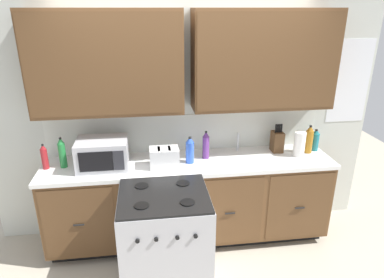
{
  "coord_description": "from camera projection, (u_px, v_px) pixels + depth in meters",
  "views": [
    {
      "loc": [
        -0.4,
        -2.82,
        2.39
      ],
      "look_at": [
        0.02,
        0.27,
        1.19
      ],
      "focal_mm": 32.03,
      "sensor_mm": 36.0,
      "label": 1
    }
  ],
  "objects": [
    {
      "name": "ground_plane",
      "position": [
        193.0,
        256.0,
        3.52
      ],
      "size": [
        8.0,
        8.0,
        0.0
      ],
      "primitive_type": "plane",
      "color": "#B2A893"
    },
    {
      "name": "wall_unit",
      "position": [
        187.0,
        84.0,
        3.37
      ],
      "size": [
        4.09,
        0.4,
        2.59
      ],
      "color": "silver",
      "rests_on": "ground_plane"
    },
    {
      "name": "counter_run",
      "position": [
        190.0,
        200.0,
        3.62
      ],
      "size": [
        2.92,
        0.64,
        0.94
      ],
      "color": "black",
      "rests_on": "ground_plane"
    },
    {
      "name": "stove_range",
      "position": [
        165.0,
        241.0,
        3.01
      ],
      "size": [
        0.76,
        0.68,
        0.95
      ],
      "color": "#B7B7BC",
      "rests_on": "ground_plane"
    },
    {
      "name": "microwave",
      "position": [
        103.0,
        154.0,
        3.28
      ],
      "size": [
        0.48,
        0.37,
        0.28
      ],
      "color": "#B7B7BC",
      "rests_on": "counter_run"
    },
    {
      "name": "toaster",
      "position": [
        164.0,
        157.0,
        3.31
      ],
      "size": [
        0.28,
        0.18,
        0.19
      ],
      "color": "white",
      "rests_on": "counter_run"
    },
    {
      "name": "knife_block",
      "position": [
        277.0,
        141.0,
        3.66
      ],
      "size": [
        0.11,
        0.14,
        0.31
      ],
      "color": "#52361E",
      "rests_on": "counter_run"
    },
    {
      "name": "sink_faucet",
      "position": [
        238.0,
        142.0,
        3.68
      ],
      "size": [
        0.02,
        0.02,
        0.2
      ],
      "primitive_type": "cylinder",
      "color": "#B2B5BA",
      "rests_on": "counter_run"
    },
    {
      "name": "paper_towel_roll",
      "position": [
        299.0,
        144.0,
        3.54
      ],
      "size": [
        0.12,
        0.12,
        0.26
      ],
      "primitive_type": "cylinder",
      "color": "white",
      "rests_on": "counter_run"
    },
    {
      "name": "bottle_violet",
      "position": [
        206.0,
        145.0,
        3.48
      ],
      "size": [
        0.07,
        0.07,
        0.29
      ],
      "color": "#663384",
      "rests_on": "counter_run"
    },
    {
      "name": "bottle_green",
      "position": [
        62.0,
        153.0,
        3.28
      ],
      "size": [
        0.07,
        0.07,
        0.31
      ],
      "color": "#237A38",
      "rests_on": "counter_run"
    },
    {
      "name": "bottle_amber",
      "position": [
        309.0,
        139.0,
        3.62
      ],
      "size": [
        0.08,
        0.08,
        0.3
      ],
      "color": "#9E6619",
      "rests_on": "counter_run"
    },
    {
      "name": "bottle_red",
      "position": [
        44.0,
        157.0,
        3.26
      ],
      "size": [
        0.06,
        0.06,
        0.25
      ],
      "color": "maroon",
      "rests_on": "counter_run"
    },
    {
      "name": "bottle_blue",
      "position": [
        190.0,
        150.0,
        3.38
      ],
      "size": [
        0.08,
        0.08,
        0.27
      ],
      "color": "blue",
      "rests_on": "counter_run"
    },
    {
      "name": "bottle_teal",
      "position": [
        315.0,
        140.0,
        3.69
      ],
      "size": [
        0.08,
        0.08,
        0.24
      ],
      "color": "#1E707A",
      "rests_on": "counter_run"
    }
  ]
}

